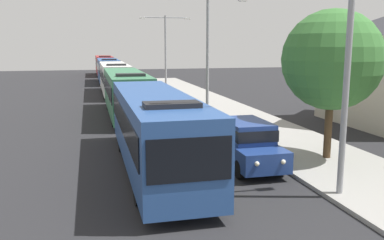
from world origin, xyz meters
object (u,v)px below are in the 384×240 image
Objects in this scene: bus_second_in_line at (126,92)px; streetlamp_near at (350,32)px; white_suv at (246,142)px; roadside_tree at (332,60)px; streetlamp_far at (165,45)px; streetlamp_mid at (208,43)px; bus_lead at (155,128)px; bus_rear at (104,65)px; bus_middle at (114,78)px; bus_fourth_in_line at (108,70)px.

streetlamp_near is (5.40, -17.70, 3.67)m from bus_second_in_line.
streetlamp_near reaches higher than white_suv.
streetlamp_near reaches higher than roadside_tree.
streetlamp_far is (5.40, 14.32, 3.18)m from bus_second_in_line.
white_suv is 0.55× the size of streetlamp_near.
streetlamp_mid is (0.00, 16.01, -0.31)m from streetlamp_near.
streetlamp_mid is 1.28× the size of roadside_tree.
bus_second_in_line is 1.55× the size of streetlamp_far.
streetlamp_far is (0.00, 32.01, -0.49)m from streetlamp_near.
roadside_tree reaches higher than bus_lead.
streetlamp_far is at bearing 69.34° from bus_second_in_line.
streetlamp_far reaches higher than bus_rear.
bus_lead is 0.99× the size of bus_second_in_line.
streetlamp_mid is (1.70, 11.91, 4.02)m from white_suv.
bus_rear is at bearing 93.95° from white_suv.
streetlamp_near is 1.06× the size of streetlamp_mid.
streetlamp_mid is (5.40, 11.47, 3.36)m from bus_lead.
bus_rear is 1.75× the size of roadside_tree.
streetlamp_mid is (5.40, -14.93, 3.36)m from bus_middle.
bus_lead is 7.95m from streetlamp_near.
streetlamp_near is at bearing -90.00° from streetlamp_far.
bus_middle is 13.21m from bus_fourth_in_line.
streetlamp_near is 16.01m from streetlamp_mid.
streetlamp_near is (5.40, -44.15, 3.67)m from bus_fourth_in_line.
streetlamp_near is 32.02m from streetlamp_far.
bus_fourth_in_line is 1.79× the size of roadside_tree.
bus_lead is at bearing -115.20° from streetlamp_mid.
bus_rear is at bearing 90.00° from bus_fourth_in_line.
bus_middle is 28.00m from roadside_tree.
streetlamp_far is at bearing 90.00° from streetlamp_near.
streetlamp_far reaches higher than white_suv.
bus_fourth_in_line is 2.41× the size of white_suv.
bus_fourth_in_line is at bearing 100.45° from roadside_tree.
roadside_tree is at bearing -0.61° from white_suv.
bus_middle is 27.10m from white_suv.
streetlamp_far is at bearing 90.00° from streetlamp_mid.
streetlamp_far is (5.40, -12.14, 3.18)m from bus_fourth_in_line.
streetlamp_near reaches higher than bus_fourth_in_line.
bus_second_in_line is 1.00× the size of bus_middle.
bus_fourth_in_line is at bearing 90.00° from bus_lead.
bus_second_in_line is 15.63m from streetlamp_far.
roadside_tree is at bearing -3.67° from bus_lead.
white_suv is (3.70, -40.05, -0.66)m from bus_fourth_in_line.
bus_second_in_line is at bearing 118.47° from roadside_tree.
streetlamp_far reaches higher than roadside_tree.
streetlamp_near reaches higher than bus_second_in_line.
roadside_tree reaches higher than white_suv.
streetlamp_mid reaches higher than white_suv.
white_suv is at bearing -74.78° from bus_second_in_line.
roadside_tree is (1.99, -11.94, -0.73)m from streetlamp_mid.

